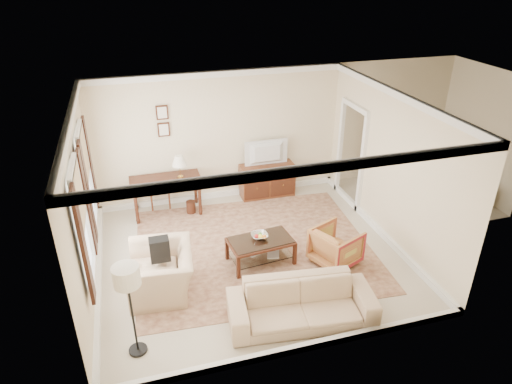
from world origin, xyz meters
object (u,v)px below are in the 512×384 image
tv (268,146)px  coffee_table (261,245)px  sofa (302,298)px  writing_desk (166,184)px  striped_armchair (336,245)px  sideboard (267,180)px  club_armchair (161,265)px

tv → coffee_table: bearing=70.0°
sofa → writing_desk: bearing=118.8°
coffee_table → sofa: bearing=-84.3°
writing_desk → coffee_table: writing_desk is taller
writing_desk → striped_armchair: bearing=-44.6°
striped_armchair → sofa: bearing=114.1°
tv → sofa: 4.24m
tv → striped_armchair: bearing=98.0°
sideboard → coffee_table: 2.65m
striped_armchair → tv: bearing=-15.2°
writing_desk → club_armchair: size_ratio=1.26×
striped_armchair → club_armchair: size_ratio=0.65×
tv → coffee_table: tv is taller
tv → striped_armchair: (0.40, -2.86, -0.85)m
coffee_table → tv: bearing=70.0°
tv → sofa: (-0.74, -4.09, -0.80)m
club_armchair → sofa: 2.35m
writing_desk → tv: 2.38m
sideboard → sofa: 4.18m
club_armchair → sofa: bearing=61.8°
striped_armchair → sideboard: bearing=-15.2°
sofa → tv: bearing=86.6°
coffee_table → striped_armchair: size_ratio=1.57×
sideboard → striped_armchair: striped_armchair is taller
club_armchair → sofa: club_armchair is taller
sideboard → tv: 0.86m
writing_desk → coffee_table: size_ratio=1.23×
striped_armchair → sofa: (-1.14, -1.23, 0.05)m
striped_armchair → club_armchair: (-3.09, 0.07, 0.13)m
tv → coffee_table: size_ratio=0.79×
sofa → coffee_table: bearing=102.5°
writing_desk → tv: size_ratio=1.56×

